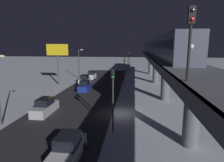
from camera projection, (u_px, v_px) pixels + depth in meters
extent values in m
plane|color=silver|center=(120.00, 114.00, 24.30)|extent=(240.00, 240.00, 0.00)
cube|color=#28282D|center=(72.00, 112.00, 25.04)|extent=(11.00, 85.37, 0.01)
cube|color=slate|center=(177.00, 66.00, 22.38)|extent=(5.00, 85.37, 0.80)
cube|color=#38383D|center=(156.00, 66.00, 22.66)|extent=(0.24, 83.66, 0.80)
cylinder|color=slate|center=(151.00, 64.00, 57.71)|extent=(1.40, 1.40, 5.82)
cylinder|color=slate|center=(156.00, 70.00, 43.82)|extent=(1.40, 1.40, 5.82)
cylinder|color=slate|center=(166.00, 82.00, 29.93)|extent=(1.40, 1.40, 5.82)
cylinder|color=slate|center=(192.00, 114.00, 16.05)|extent=(1.40, 1.40, 5.82)
cube|color=#4C5160|center=(172.00, 48.00, 25.57)|extent=(2.90, 18.00, 3.40)
cube|color=black|center=(172.00, 44.00, 25.50)|extent=(2.94, 16.20, 0.90)
cube|color=#4C5160|center=(156.00, 47.00, 43.72)|extent=(2.90, 18.00, 3.40)
cube|color=black|center=(156.00, 45.00, 43.65)|extent=(2.94, 16.20, 0.90)
cube|color=#4C5160|center=(150.00, 46.00, 61.88)|extent=(2.90, 18.00, 3.40)
cube|color=black|center=(150.00, 45.00, 61.80)|extent=(2.94, 16.20, 0.90)
sphere|color=white|center=(191.00, 47.00, 16.71)|extent=(0.44, 0.44, 0.44)
cylinder|color=black|center=(189.00, 52.00, 10.36)|extent=(0.16, 0.16, 3.20)
cube|color=black|center=(192.00, 15.00, 10.00)|extent=(0.36, 0.28, 0.90)
sphere|color=#333333|center=(193.00, 10.00, 9.80)|extent=(0.22, 0.22, 0.22)
sphere|color=red|center=(192.00, 19.00, 9.89)|extent=(0.22, 0.22, 0.22)
cube|color=silver|center=(68.00, 152.00, 14.55)|extent=(1.80, 4.44, 1.10)
cube|color=black|center=(68.00, 140.00, 14.37)|extent=(1.58, 2.13, 0.87)
cylinder|color=black|center=(64.00, 145.00, 16.03)|extent=(0.20, 0.64, 0.64)
cylinder|color=black|center=(84.00, 146.00, 15.84)|extent=(0.20, 0.64, 0.64)
cube|color=navy|center=(85.00, 87.00, 36.95)|extent=(1.80, 4.35, 1.10)
cube|color=black|center=(85.00, 82.00, 36.77)|extent=(1.58, 2.09, 0.87)
cube|color=silver|center=(92.00, 76.00, 50.55)|extent=(1.80, 4.28, 1.10)
cube|color=black|center=(91.00, 72.00, 50.37)|extent=(1.58, 2.06, 0.87)
cube|color=silver|center=(85.00, 81.00, 43.63)|extent=(1.80, 4.52, 1.10)
cube|color=black|center=(85.00, 77.00, 43.44)|extent=(1.58, 2.17, 0.87)
cube|color=#B2B2B7|center=(45.00, 109.00, 24.43)|extent=(1.80, 4.80, 1.10)
cube|color=black|center=(45.00, 102.00, 24.25)|extent=(1.58, 2.30, 0.87)
cylinder|color=#2D2D2D|center=(113.00, 106.00, 18.56)|extent=(0.16, 0.16, 5.50)
cube|color=black|center=(113.00, 74.00, 17.98)|extent=(0.32, 0.32, 0.90)
sphere|color=black|center=(113.00, 71.00, 17.74)|extent=(0.20, 0.20, 0.20)
sphere|color=black|center=(113.00, 74.00, 17.80)|extent=(0.20, 0.20, 0.20)
sphere|color=#19E53F|center=(113.00, 77.00, 17.85)|extent=(0.20, 0.20, 0.20)
cylinder|color=#2D2D2D|center=(124.00, 74.00, 39.01)|extent=(0.16, 0.16, 5.50)
cube|color=black|center=(125.00, 59.00, 38.42)|extent=(0.32, 0.32, 0.90)
sphere|color=black|center=(125.00, 57.00, 38.19)|extent=(0.20, 0.20, 0.20)
sphere|color=yellow|center=(125.00, 59.00, 38.25)|extent=(0.20, 0.20, 0.20)
sphere|color=black|center=(125.00, 60.00, 38.30)|extent=(0.20, 0.20, 0.20)
cylinder|color=#2D2D2D|center=(128.00, 64.00, 59.46)|extent=(0.16, 0.16, 5.50)
cube|color=black|center=(128.00, 54.00, 58.87)|extent=(0.32, 0.32, 0.90)
sphere|color=red|center=(128.00, 53.00, 58.64)|extent=(0.20, 0.20, 0.20)
sphere|color=black|center=(128.00, 54.00, 58.70)|extent=(0.20, 0.20, 0.20)
sphere|color=black|center=(128.00, 55.00, 58.75)|extent=(0.20, 0.20, 0.20)
cylinder|color=#2D2D2D|center=(130.00, 60.00, 79.91)|extent=(0.16, 0.16, 5.50)
cube|color=black|center=(130.00, 52.00, 79.32)|extent=(0.32, 0.32, 0.90)
sphere|color=black|center=(130.00, 51.00, 79.09)|extent=(0.20, 0.20, 0.20)
sphere|color=black|center=(130.00, 52.00, 79.15)|extent=(0.20, 0.20, 0.20)
sphere|color=#19E53F|center=(130.00, 53.00, 79.20)|extent=(0.20, 0.20, 0.20)
cylinder|color=#4C4C51|center=(58.00, 70.00, 41.72)|extent=(0.36, 0.36, 6.50)
cube|color=yellow|center=(57.00, 50.00, 40.90)|extent=(4.80, 0.30, 2.40)
ellipsoid|color=#F4E5B2|center=(1.00, 56.00, 19.41)|extent=(0.90, 0.44, 0.30)
cylinder|color=#38383D|center=(79.00, 64.00, 49.48)|extent=(0.20, 0.20, 7.50)
ellipsoid|color=#F4E5B2|center=(81.00, 50.00, 48.69)|extent=(0.90, 0.44, 0.30)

